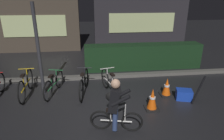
% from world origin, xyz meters
% --- Properties ---
extents(ground_plane, '(40.00, 40.00, 0.00)m').
position_xyz_m(ground_plane, '(0.00, 0.00, 0.00)').
color(ground_plane, black).
extents(sidewalk_curb, '(12.00, 0.24, 0.12)m').
position_xyz_m(sidewalk_curb, '(0.00, 2.20, 0.06)').
color(sidewalk_curb, '#56544F').
rests_on(sidewalk_curb, ground).
extents(hedge_row, '(4.80, 0.70, 1.02)m').
position_xyz_m(hedge_row, '(1.80, 3.10, 0.51)').
color(hedge_row, black).
rests_on(hedge_row, ground).
extents(storefront_left, '(4.57, 0.54, 4.15)m').
position_xyz_m(storefront_left, '(-3.16, 6.50, 2.07)').
color(storefront_left, '#42382D').
rests_on(storefront_left, ground).
extents(storefront_right, '(5.56, 0.54, 4.83)m').
position_xyz_m(storefront_right, '(2.75, 7.20, 2.40)').
color(storefront_right, '#262328').
rests_on(storefront_right, ground).
extents(street_post, '(0.10, 0.10, 2.71)m').
position_xyz_m(street_post, '(-1.87, 1.20, 1.36)').
color(street_post, '#2D2D33').
rests_on(street_post, ground).
extents(parked_bike_left_mid, '(0.46, 1.67, 0.77)m').
position_xyz_m(parked_bike_left_mid, '(-2.35, 1.13, 0.35)').
color(parked_bike_left_mid, black).
rests_on(parked_bike_left_mid, ground).
extents(parked_bike_center_left, '(0.48, 1.48, 0.70)m').
position_xyz_m(parked_bike_center_left, '(-1.53, 1.14, 0.32)').
color(parked_bike_center_left, black).
rests_on(parked_bike_center_left, ground).
extents(parked_bike_center_right, '(0.46, 1.64, 0.76)m').
position_xyz_m(parked_bike_center_right, '(-0.62, 1.03, 0.35)').
color(parked_bike_center_right, black).
rests_on(parked_bike_center_right, ground).
extents(parked_bike_right_mid, '(0.52, 1.61, 0.76)m').
position_xyz_m(parked_bike_right_mid, '(0.18, 0.91, 0.34)').
color(parked_bike_right_mid, black).
rests_on(parked_bike_right_mid, ground).
extents(traffic_cone_near, '(0.36, 0.36, 0.59)m').
position_xyz_m(traffic_cone_near, '(1.19, -0.10, 0.28)').
color(traffic_cone_near, black).
rests_on(traffic_cone_near, ground).
extents(traffic_cone_far, '(0.36, 0.36, 0.55)m').
position_xyz_m(traffic_cone_far, '(1.87, 0.61, 0.26)').
color(traffic_cone_far, black).
rests_on(traffic_cone_far, ground).
extents(blue_crate, '(0.51, 0.43, 0.30)m').
position_xyz_m(blue_crate, '(2.28, 0.30, 0.15)').
color(blue_crate, '#193DB7').
rests_on(blue_crate, ground).
extents(cyclist, '(1.17, 0.60, 1.25)m').
position_xyz_m(cyclist, '(0.09, -0.84, 0.63)').
color(cyclist, black).
rests_on(cyclist, ground).
extents(closed_umbrella, '(0.37, 0.13, 0.81)m').
position_xyz_m(closed_umbrella, '(2.55, 0.05, 0.40)').
color(closed_umbrella, black).
rests_on(closed_umbrella, ground).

